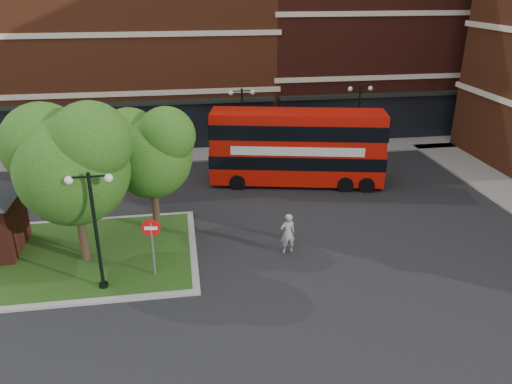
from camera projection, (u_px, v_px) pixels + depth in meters
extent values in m
plane|color=black|center=(241.00, 280.00, 20.55)|extent=(120.00, 120.00, 0.00)
cube|color=slate|center=(211.00, 153.00, 35.54)|extent=(44.00, 3.00, 0.12)
cube|color=brown|center=(97.00, 43.00, 38.49)|extent=(26.00, 12.00, 14.00)
cube|color=#471911|center=(370.00, 25.00, 41.28)|extent=(18.00, 12.00, 16.00)
cube|color=gray|center=(54.00, 258.00, 22.10)|extent=(12.60, 7.60, 0.12)
cube|color=#19380F|center=(54.00, 258.00, 22.10)|extent=(12.00, 7.00, 0.15)
cylinder|color=#2D2116|center=(81.00, 222.00, 21.12)|extent=(0.36, 0.36, 3.92)
sphere|color=#134A12|center=(73.00, 170.00, 20.20)|extent=(4.60, 4.60, 4.60)
sphere|color=#134A12|center=(43.00, 144.00, 20.30)|extent=(3.45, 3.45, 3.45)
sphere|color=#134A12|center=(91.00, 142.00, 19.42)|extent=(3.22, 3.22, 3.22)
cylinder|color=#2D2116|center=(155.00, 199.00, 23.92)|extent=(0.36, 0.36, 3.47)
sphere|color=#134A12|center=(151.00, 157.00, 23.10)|extent=(3.80, 3.80, 3.80)
sphere|color=#134A12|center=(130.00, 138.00, 23.16)|extent=(2.85, 2.85, 2.85)
sphere|color=#134A12|center=(166.00, 136.00, 22.42)|extent=(2.66, 2.66, 2.66)
cylinder|color=black|center=(96.00, 234.00, 18.97)|extent=(0.14, 0.14, 5.00)
cylinder|color=black|center=(104.00, 286.00, 19.88)|extent=(0.36, 0.36, 0.30)
cube|color=black|center=(88.00, 177.00, 18.05)|extent=(1.40, 0.06, 0.06)
sphere|color=#F2EACC|center=(69.00, 180.00, 17.99)|extent=(0.32, 0.32, 0.32)
sphere|color=#F2EACC|center=(109.00, 178.00, 18.19)|extent=(0.32, 0.32, 0.32)
cylinder|color=black|center=(242.00, 126.00, 33.05)|extent=(0.14, 0.14, 5.00)
cylinder|color=black|center=(243.00, 160.00, 33.97)|extent=(0.36, 0.36, 0.30)
cube|color=black|center=(242.00, 91.00, 32.14)|extent=(1.40, 0.06, 0.06)
sphere|color=#F2EACC|center=(231.00, 93.00, 32.08)|extent=(0.32, 0.32, 0.32)
sphere|color=#F2EACC|center=(253.00, 92.00, 32.28)|extent=(0.32, 0.32, 0.32)
cylinder|color=black|center=(358.00, 121.00, 34.21)|extent=(0.14, 0.14, 5.00)
cylinder|color=black|center=(355.00, 154.00, 35.13)|extent=(0.36, 0.36, 0.30)
cube|color=black|center=(360.00, 87.00, 33.29)|extent=(1.40, 0.06, 0.06)
sphere|color=#F2EACC|center=(350.00, 89.00, 33.23)|extent=(0.32, 0.32, 0.32)
sphere|color=#F2EACC|center=(370.00, 88.00, 33.43)|extent=(0.32, 0.32, 0.32)
cube|color=#BF1107|center=(296.00, 162.00, 29.91)|extent=(10.47, 4.41, 1.95)
cube|color=#BF1107|center=(297.00, 130.00, 29.15)|extent=(10.37, 4.37, 1.95)
cube|color=black|center=(297.00, 129.00, 29.11)|extent=(10.47, 4.41, 0.88)
cube|color=silver|center=(297.00, 152.00, 28.42)|extent=(7.50, 1.64, 0.51)
imported|color=gray|center=(288.00, 233.00, 22.34)|extent=(0.76, 0.55, 1.91)
imported|color=silver|center=(106.00, 160.00, 32.48)|extent=(3.97, 1.92, 1.31)
imported|color=silver|center=(346.00, 142.00, 36.29)|extent=(3.72, 1.37, 1.22)
cylinder|color=slate|center=(153.00, 250.00, 20.30)|extent=(0.09, 0.09, 2.53)
cylinder|color=red|center=(151.00, 228.00, 19.90)|extent=(0.74, 0.15, 0.74)
cube|color=white|center=(151.00, 228.00, 19.90)|extent=(0.52, 0.11, 0.14)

